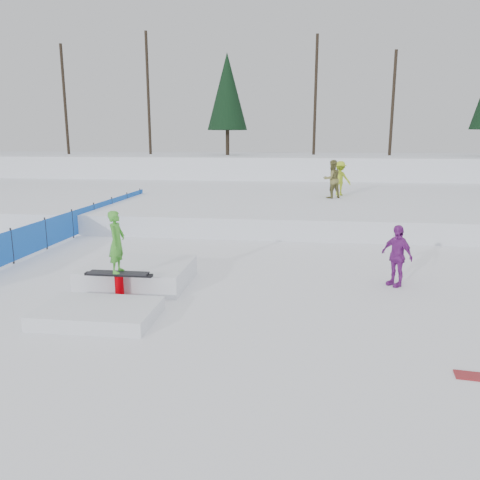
# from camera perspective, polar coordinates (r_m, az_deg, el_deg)

# --- Properties ---
(ground) EXTENTS (120.00, 120.00, 0.00)m
(ground) POSITION_cam_1_polar(r_m,az_deg,el_deg) (10.70, -4.09, -7.95)
(ground) COLOR white
(snow_berm) EXTENTS (60.00, 14.00, 2.40)m
(snow_berm) POSITION_cam_1_polar(r_m,az_deg,el_deg) (39.97, 4.56, 8.61)
(snow_berm) COLOR white
(snow_berm) RESTS_ON ground
(snow_midrise) EXTENTS (50.00, 18.00, 0.80)m
(snow_midrise) POSITION_cam_1_polar(r_m,az_deg,el_deg) (26.13, 2.92, 4.97)
(snow_midrise) COLOR white
(snow_midrise) RESTS_ON ground
(safety_fence) EXTENTS (0.05, 16.00, 1.10)m
(safety_fence) POSITION_cam_1_polar(r_m,az_deg,el_deg) (18.79, -19.74, 1.89)
(safety_fence) COLOR blue
(safety_fence) RESTS_ON ground
(treeline) EXTENTS (40.24, 4.22, 10.50)m
(treeline) POSITION_cam_1_polar(r_m,az_deg,el_deg) (38.52, 14.25, 17.46)
(treeline) COLOR black
(treeline) RESTS_ON snow_berm
(walker_olive) EXTENTS (1.14, 1.06, 1.88)m
(walker_olive) POSITION_cam_1_polar(r_m,az_deg,el_deg) (23.77, 11.14, 7.29)
(walker_olive) COLOR olive
(walker_olive) RESTS_ON snow_midrise
(walker_ygreen) EXTENTS (1.32, 1.11, 1.77)m
(walker_ygreen) POSITION_cam_1_polar(r_m,az_deg,el_deg) (25.07, 12.09, 7.36)
(walker_ygreen) COLOR #B0D022
(walker_ygreen) RESTS_ON snow_midrise
(spectator_purple) EXTENTS (0.89, 0.96, 1.58)m
(spectator_purple) POSITION_cam_1_polar(r_m,az_deg,el_deg) (12.51, 18.54, -1.80)
(spectator_purple) COLOR #862690
(spectator_purple) RESTS_ON ground
(jib_rail_feature) EXTENTS (2.60, 4.40, 2.11)m
(jib_rail_feature) POSITION_cam_1_polar(r_m,az_deg,el_deg) (11.74, -13.45, -4.86)
(jib_rail_feature) COLOR white
(jib_rail_feature) RESTS_ON ground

